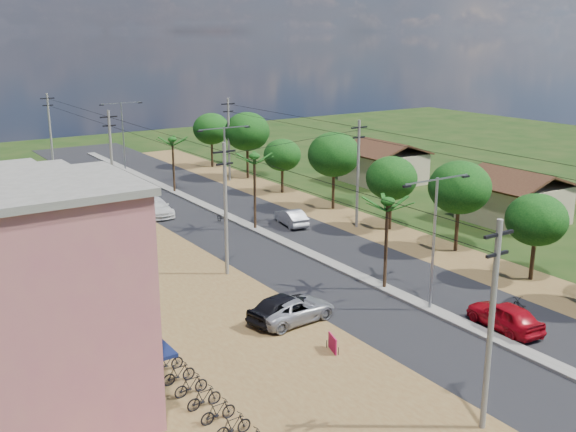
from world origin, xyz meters
name	(u,v)px	position (x,y,z in m)	size (l,w,h in m)	color
ground	(430,310)	(0.00, 0.00, 0.00)	(160.00, 160.00, 0.00)	black
road	(289,245)	(0.00, 15.00, 0.02)	(12.00, 110.00, 0.04)	black
median	(268,235)	(0.00, 18.00, 0.09)	(1.00, 90.00, 0.18)	#605E56
dirt_lot_west	(137,322)	(-15.00, 8.00, 0.02)	(18.00, 46.00, 0.04)	brown
dirt_shoulder_east	(373,228)	(8.50, 15.00, 0.01)	(5.00, 90.00, 0.03)	brown
shophouse_pink	(36,312)	(-21.98, 0.00, 5.16)	(9.00, 6.40, 10.30)	#9B4F5B
shophouse_cream	(1,273)	(-21.98, 7.00, 4.66)	(9.00, 6.40, 9.30)	tan
house_east_near	(515,194)	(20.00, 10.00, 2.39)	(7.60, 7.50, 4.60)	tan
house_east_far	(384,161)	(21.00, 28.00, 2.39)	(7.60, 7.50, 4.60)	tan
tree_east_b	(536,220)	(9.30, 0.00, 4.11)	(4.00, 4.00, 5.83)	black
tree_east_c	(460,188)	(9.70, 7.00, 4.86)	(4.60, 4.60, 6.83)	black
tree_east_d	(392,178)	(9.40, 14.00, 4.34)	(4.20, 4.20, 6.13)	black
tree_east_e	(334,154)	(9.60, 22.00, 5.09)	(4.80, 4.80, 7.14)	black
tree_east_f	(282,155)	(9.20, 30.00, 3.89)	(3.80, 3.80, 5.52)	black
tree_east_g	(247,132)	(9.80, 38.00, 5.24)	(5.00, 5.00, 7.38)	black
tree_east_h	(211,129)	(9.50, 46.00, 4.64)	(4.40, 4.40, 6.52)	black
palm_median_near	(388,205)	(0.00, 4.00, 5.54)	(2.00, 2.00, 6.15)	black
palm_median_mid	(254,160)	(0.00, 20.00, 5.90)	(2.00, 2.00, 6.55)	black
palm_median_far	(172,142)	(0.00, 36.00, 5.26)	(2.00, 2.00, 5.85)	black
streetlight_near	(434,233)	(0.00, 0.00, 4.79)	(5.10, 0.18, 8.00)	gray
streetlight_mid	(225,164)	(0.00, 25.00, 4.79)	(5.10, 0.18, 8.00)	gray
streetlight_far	(123,130)	(0.00, 50.00, 4.79)	(5.10, 0.18, 8.00)	gray
utility_pole_w_a	(491,322)	(-7.00, -10.00, 4.76)	(1.60, 0.24, 9.00)	#605E56
utility_pole_w_b	(226,206)	(-7.00, 12.00, 4.76)	(1.60, 0.24, 9.00)	#605E56
utility_pole_w_c	(111,157)	(-7.00, 34.00, 4.76)	(1.60, 0.24, 9.00)	#605E56
utility_pole_w_d	(50,130)	(-7.00, 55.00, 4.76)	(1.60, 0.24, 9.00)	#605E56
utility_pole_e_b	(358,172)	(7.50, 16.00, 4.76)	(1.60, 0.24, 9.00)	#605E56
utility_pole_e_c	(229,138)	(7.50, 38.00, 4.76)	(1.60, 0.24, 9.00)	#605E56
car_red_near	(505,316)	(1.50, -4.17, 0.78)	(1.84, 4.58, 1.56)	maroon
car_silver_mid	(291,218)	(3.24, 19.49, 0.69)	(1.46, 4.17, 1.38)	#929399
car_white_far	(156,208)	(-5.00, 28.83, 0.73)	(2.04, 5.02, 1.46)	silver
car_parked_silver	(295,310)	(-7.50, 3.13, 0.68)	(2.27, 4.91, 1.37)	#929399
car_parked_dark	(284,307)	(-7.93, 3.57, 0.79)	(1.87, 4.64, 1.58)	black
moto_rider_east	(521,308)	(3.81, -3.47, 0.47)	(0.62, 1.79, 0.94)	black
moto_rider_west_a	(222,218)	(-1.26, 23.38, 0.42)	(0.56, 1.60, 0.84)	black
moto_rider_west_b	(136,198)	(-5.00, 33.83, 0.55)	(0.51, 1.82, 1.09)	black
roadside_sign	(333,344)	(-8.00, -1.06, 0.45)	(0.39, 1.06, 0.90)	#A90F41
parked_scooter_row	(211,404)	(-15.91, -2.89, 0.50)	(1.68, 9.62, 1.00)	black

